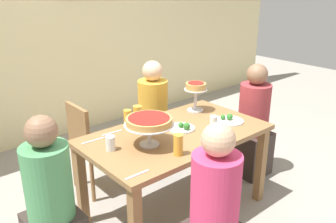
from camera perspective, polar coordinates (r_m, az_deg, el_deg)
name	(u,v)px	position (r m, az deg, el deg)	size (l,w,h in m)	color
ground_plane	(175,209)	(3.26, 1.19, -15.28)	(12.00, 12.00, 0.00)	gray
rear_partition	(51,23)	(4.55, -18.01, 13.18)	(8.00, 0.12, 2.80)	beige
dining_table	(176,143)	(2.93, 1.28, -5.08)	(1.49, 0.85, 0.74)	olive
diner_far_right	(153,124)	(3.71, -2.35, -1.93)	(0.34, 0.34, 1.15)	#382D28
diner_head_west	(52,210)	(2.53, -17.96, -14.64)	(0.34, 0.34, 1.15)	#382D28
diner_near_left	(214,222)	(2.34, 7.28, -16.94)	(0.34, 0.34, 1.15)	#382D28
diner_head_east	(252,129)	(3.68, 13.25, -2.66)	(0.34, 0.34, 1.15)	#382D28
chair_far_left	(91,143)	(3.37, -12.15, -4.92)	(0.40, 0.40, 0.87)	olive
deep_dish_pizza_stand	(149,122)	(2.61, -3.04, -1.74)	(0.37, 0.37, 0.22)	silver
personal_pizza_stand	(196,90)	(3.29, 4.42, 3.49)	(0.22, 0.22, 0.27)	silver
salad_plate_near_diner	(229,120)	(3.14, 9.67, -1.33)	(0.24, 0.24, 0.07)	white
salad_plate_far_diner	(182,127)	(2.94, 2.25, -2.55)	(0.23, 0.23, 0.07)	white
beer_glass_amber_tall	(128,119)	(2.95, -6.41, -1.25)	(0.07, 0.07, 0.16)	gold
beer_glass_amber_short	(138,115)	(3.03, -4.84, -0.56)	(0.08, 0.08, 0.16)	gold
beer_glass_amber_spare	(178,145)	(2.51, 1.64, -5.29)	(0.07, 0.07, 0.15)	gold
water_glass_clear_near	(206,142)	(2.61, 6.00, -4.82)	(0.07, 0.07, 0.11)	white
water_glass_clear_far	(214,123)	(2.95, 7.24, -1.75)	(0.06, 0.06, 0.11)	white
water_glass_clear_spare	(110,143)	(2.62, -9.13, -5.00)	(0.07, 0.07, 0.11)	white
cutlery_fork_near	(93,141)	(2.80, -11.86, -4.57)	(0.18, 0.02, 0.01)	silver
cutlery_knife_near	(210,137)	(2.81, 6.71, -4.11)	(0.18, 0.02, 0.01)	silver
cutlery_fork_far	(137,175)	(2.31, -4.90, -9.96)	(0.18, 0.02, 0.01)	silver
cutlery_knife_far	(112,133)	(2.91, -8.84, -3.35)	(0.18, 0.02, 0.01)	silver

